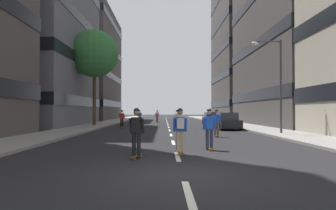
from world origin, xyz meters
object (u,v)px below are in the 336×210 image
Objects in this scene: skater_6 at (136,130)px; parked_car_near at (227,122)px; skater_7 at (209,127)px; skater_0 at (180,128)px; skater_1 at (140,116)px; skater_2 at (157,115)px; skater_5 at (122,118)px; street_tree_near at (95,54)px; parked_car_mid at (212,119)px; skater_4 at (217,122)px; streetlamp_right at (276,76)px; skater_3 at (177,118)px.

parked_car_near is at bearing 68.05° from skater_6.
skater_0 is at bearing -134.47° from skater_7.
skater_7 is (-3.70, -14.19, 0.29)m from parked_car_near.
skater_1 is at bearing 120.36° from parked_car_near.
skater_5 is at bearing -103.95° from skater_2.
parked_car_mid is at bearing 10.89° from street_tree_near.
parked_car_mid is 15.20m from street_tree_near.
skater_1 is 30.03m from skater_7.
skater_4 is at bearing -73.69° from skater_1.
skater_5 is at bearing -152.51° from parked_car_mid.
skater_0 is at bearing -127.28° from streetlamp_right.
streetlamp_right is 3.65× the size of skater_6.
street_tree_near reaches higher than skater_7.
skater_4 is (10.91, -13.51, -6.88)m from street_tree_near.
skater_1 is at bearing 97.35° from skater_0.
parked_car_near is 2.47× the size of skater_1.
skater_6 is (-6.62, -24.79, 0.29)m from parked_car_mid.
parked_car_near is at bearing -23.91° from street_tree_near.
street_tree_near is 1.59× the size of streetlamp_right.
skater_3 is 16.50m from skater_7.
skater_6 reaches higher than parked_car_mid.
skater_0 is at bearing -92.14° from skater_3.
skater_3 is (2.23, -14.01, 0.00)m from skater_2.
streetlamp_right is 3.65× the size of skater_3.
parked_car_mid is at bearing 75.05° from skater_6.
skater_0 reaches higher than parked_car_near.
parked_car_near is 4.93m from skater_3.
skater_5 is 1.00× the size of skater_6.
parked_car_near is at bearing -27.81° from skater_3.
skater_0 is 1.00× the size of skater_7.
street_tree_near is 5.81× the size of skater_4.
street_tree_near reaches higher than streetlamp_right.
parked_car_near is 17.81m from skater_1.
parked_car_near is 8.37m from parked_car_mid.
skater_0 is at bearing -101.86° from parked_car_mid.
skater_2 is 14.18m from skater_3.
skater_0 and skater_6 have the same top height.
skater_5 is at bearing 170.09° from skater_3.
skater_5 is at bearing 142.04° from streetlamp_right.
street_tree_near is at bearing 128.90° from skater_4.
parked_car_near is at bearing 73.62° from skater_4.
streetlamp_right is at bearing -68.67° from skater_2.
parked_car_near is 2.47× the size of skater_3.
streetlamp_right is at bearing 49.60° from skater_6.
parked_car_mid is at bearing 27.49° from skater_5.
parked_car_near is at bearing -18.31° from skater_5.
skater_3 and skater_6 have the same top height.
skater_6 is at bearing -142.66° from skater_7.
skater_1 is 12.14m from skater_5.
parked_car_near is 2.47× the size of skater_6.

